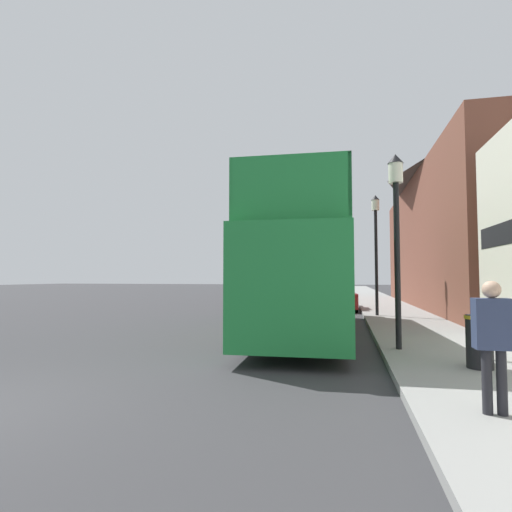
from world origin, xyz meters
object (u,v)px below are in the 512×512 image
at_px(pedestrian_nearest, 493,333).
at_px(litter_bin, 479,340).
at_px(parked_car_ahead_of_bus, 339,298).
at_px(lamp_post_second, 376,233).
at_px(lamp_post_nearest, 396,213).
at_px(tour_bus, 305,274).

relative_size(pedestrian_nearest, litter_bin, 1.67).
distance_m(parked_car_ahead_of_bus, litter_bin, 14.15).
relative_size(pedestrian_nearest, lamp_post_second, 0.30).
bearing_deg(lamp_post_nearest, pedestrian_nearest, -82.77).
relative_size(tour_bus, lamp_post_nearest, 2.42).
distance_m(tour_bus, lamp_post_second, 5.83).
xyz_separation_m(lamp_post_nearest, lamp_post_second, (0.15, 8.19, 0.43)).
xyz_separation_m(tour_bus, parked_car_ahead_of_bus, (0.91, 8.96, -1.18)).
bearing_deg(lamp_post_second, tour_bus, -117.45).
distance_m(tour_bus, litter_bin, 6.20).
bearing_deg(parked_car_ahead_of_bus, tour_bus, -98.91).
distance_m(pedestrian_nearest, lamp_post_second, 12.70).
bearing_deg(tour_bus, pedestrian_nearest, -70.69).
xyz_separation_m(pedestrian_nearest, lamp_post_second, (-0.38, 12.43, 2.57)).
height_order(pedestrian_nearest, litter_bin, pedestrian_nearest).
height_order(tour_bus, pedestrian_nearest, tour_bus).
xyz_separation_m(tour_bus, lamp_post_nearest, (2.40, -3.27, 1.37)).
height_order(parked_car_ahead_of_bus, lamp_post_second, lamp_post_second).
bearing_deg(pedestrian_nearest, lamp_post_second, 91.77).
bearing_deg(parked_car_ahead_of_bus, pedestrian_nearest, -86.08).
xyz_separation_m(lamp_post_second, litter_bin, (1.00, -9.86, -3.01)).
height_order(lamp_post_second, litter_bin, lamp_post_second).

